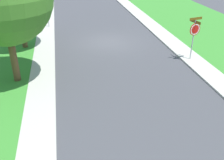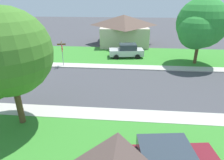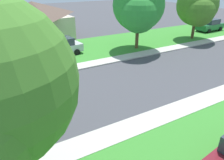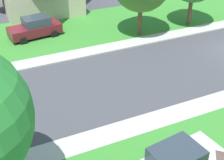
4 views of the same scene
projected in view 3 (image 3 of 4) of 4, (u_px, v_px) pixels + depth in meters
name	position (u px, v px, depth m)	size (l,w,h in m)	color
sidewalk_east	(148.00, 121.00, 11.67)	(1.40, 56.00, 0.10)	#B7B2A8
sidewalk_west	(81.00, 66.00, 19.04)	(1.40, 56.00, 0.10)	#B7B2A8
lawn_west	(64.00, 52.00, 22.73)	(8.00, 56.00, 0.08)	#38842D
car_green_across_road	(210.00, 25.00, 31.49)	(2.18, 4.37, 1.76)	#1E6033
car_silver_kerbside_mid	(61.00, 47.00, 21.40)	(2.43, 4.49, 1.76)	silver
tree_sidewalk_mid	(139.00, 7.00, 21.72)	(5.74, 5.34, 7.27)	brown
tree_across_right	(198.00, 7.00, 25.81)	(5.31, 4.94, 6.64)	brown
house_left_setback	(34.00, 20.00, 26.67)	(9.55, 8.44, 4.60)	beige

